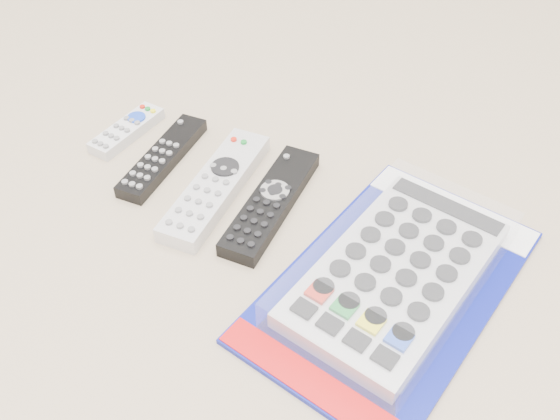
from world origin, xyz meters
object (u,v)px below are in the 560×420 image
at_px(remote_silver_dvd, 216,186).
at_px(jumbo_remote_packaged, 396,271).
at_px(remote_small_grey, 127,130).
at_px(remote_large_black, 271,202).
at_px(remote_slim_black, 163,157).

xyz_separation_m(remote_silver_dvd, jumbo_remote_packaged, (0.27, -0.04, 0.01)).
height_order(remote_small_grey, jumbo_remote_packaged, jumbo_remote_packaged).
bearing_deg(remote_large_black, remote_silver_dvd, -177.71).
bearing_deg(remote_slim_black, remote_large_black, -7.83).
xyz_separation_m(remote_small_grey, remote_silver_dvd, (0.19, -0.05, 0.00)).
bearing_deg(remote_small_grey, remote_large_black, -3.85).
relative_size(remote_small_grey, remote_silver_dvd, 0.57).
xyz_separation_m(remote_small_grey, jumbo_remote_packaged, (0.46, -0.09, 0.01)).
relative_size(remote_large_black, jumbo_remote_packaged, 0.54).
xyz_separation_m(remote_slim_black, remote_silver_dvd, (0.10, -0.02, 0.00)).
bearing_deg(remote_silver_dvd, jumbo_remote_packaged, -12.42).
bearing_deg(remote_slim_black, remote_silver_dvd, -15.21).
distance_m(remote_small_grey, remote_slim_black, 0.09).
height_order(remote_large_black, jumbo_remote_packaged, jumbo_remote_packaged).
relative_size(remote_silver_dvd, jumbo_remote_packaged, 0.57).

